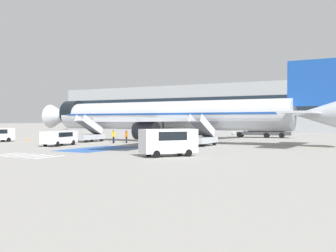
{
  "coord_description": "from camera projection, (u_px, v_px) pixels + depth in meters",
  "views": [
    {
      "loc": [
        25.68,
        -49.49,
        3.19
      ],
      "look_at": [
        -0.52,
        -0.72,
        2.35
      ],
      "focal_mm": 42.0,
      "sensor_mm": 36.0,
      "label": 1
    }
  ],
  "objects": [
    {
      "name": "boarding_stairs_aft",
      "position": [
        202.0,
        138.0,
        48.63
      ],
      "size": [
        2.31,
        5.27,
        3.92
      ],
      "rotation": [
        0.0,
        0.0,
        -0.02
      ],
      "color": "#ADB2BA",
      "rests_on": "ground_plane"
    },
    {
      "name": "apron_walkway_bar_2",
      "position": [
        20.0,
        155.0,
        35.45
      ],
      "size": [
        0.44,
        3.6,
        0.01
      ],
      "primitive_type": "cube",
      "color": "silver",
      "rests_on": "ground_plane"
    },
    {
      "name": "service_van_0",
      "position": [
        168.0,
        140.0,
        34.42
      ],
      "size": [
        4.52,
        5.09,
        2.4
      ],
      "rotation": [
        0.0,
        0.0,
        2.49
      ],
      "color": "silver",
      "rests_on": "ground_plane"
    },
    {
      "name": "apron_leadline_yellow",
      "position": [
        164.0,
        142.0,
        56.66
      ],
      "size": [
        80.36,
        2.12,
        0.01
      ],
      "primitive_type": "cube",
      "rotation": [
        0.0,
        0.0,
        1.55
      ],
      "color": "gold",
      "rests_on": "ground_plane"
    },
    {
      "name": "apron_stand_patch_blue",
      "position": [
        98.0,
        149.0,
        43.38
      ],
      "size": [
        4.97,
        9.68,
        0.01
      ],
      "primitive_type": "cube",
      "color": "#2856A8",
      "rests_on": "ground_plane"
    },
    {
      "name": "apron_walkway_bar_3",
      "position": [
        30.0,
        156.0,
        34.88
      ],
      "size": [
        0.44,
        3.6,
        0.01
      ],
      "primitive_type": "cube",
      "color": "silver",
      "rests_on": "ground_plane"
    },
    {
      "name": "apron_walkway_bar_4",
      "position": [
        40.0,
        156.0,
        34.31
      ],
      "size": [
        0.44,
        3.6,
        0.01
      ],
      "primitive_type": "cube",
      "color": "silver",
      "rests_on": "ground_plane"
    },
    {
      "name": "apron_walkway_bar_5",
      "position": [
        50.0,
        157.0,
        33.74
      ],
      "size": [
        0.44,
        3.6,
        0.01
      ],
      "primitive_type": "cube",
      "color": "silver",
      "rests_on": "ground_plane"
    },
    {
      "name": "airliner",
      "position": [
        168.0,
        116.0,
        56.31
      ],
      "size": [
        47.0,
        36.57,
        10.36
      ],
      "rotation": [
        0.0,
        0.0,
        1.55
      ],
      "color": "#B7BCC4",
      "rests_on": "ground_plane"
    },
    {
      "name": "baggage_cart",
      "position": [
        156.0,
        142.0,
        51.47
      ],
      "size": [
        2.09,
        2.89,
        0.87
      ],
      "rotation": [
        0.0,
        0.0,
        6.04
      ],
      "color": "gray",
      "rests_on": "ground_plane"
    },
    {
      "name": "ground_crew_0",
      "position": [
        162.0,
        137.0,
        48.9
      ],
      "size": [
        0.47,
        0.32,
        1.81
      ],
      "rotation": [
        0.0,
        0.0,
        6.06
      ],
      "color": "black",
      "rests_on": "ground_plane"
    },
    {
      "name": "ground_plane",
      "position": [
        174.0,
        142.0,
        55.79
      ],
      "size": [
        600.0,
        600.0,
        0.0
      ],
      "primitive_type": "plane",
      "color": "gray"
    },
    {
      "name": "terminal_building",
      "position": [
        266.0,
        108.0,
        104.99
      ],
      "size": [
        128.15,
        12.1,
        13.04
      ],
      "color": "#9EA3A8",
      "rests_on": "ground_plane"
    },
    {
      "name": "service_van_1",
      "position": [
        59.0,
        137.0,
        48.69
      ],
      "size": [
        2.61,
        5.51,
        1.82
      ],
      "rotation": [
        0.0,
        0.0,
        3.28
      ],
      "color": "silver",
      "rests_on": "ground_plane"
    },
    {
      "name": "apron_walkway_bar_0",
      "position": [
        2.0,
        154.0,
        36.58
      ],
      "size": [
        0.44,
        3.6,
        0.01
      ],
      "primitive_type": "cube",
      "color": "silver",
      "rests_on": "ground_plane"
    },
    {
      "name": "traffic_cone_0",
      "position": [
        27.0,
        139.0,
        59.79
      ],
      "size": [
        0.41,
        0.41,
        0.45
      ],
      "color": "orange",
      "rests_on": "ground_plane"
    },
    {
      "name": "ground_crew_2",
      "position": [
        126.0,
        136.0,
        54.29
      ],
      "size": [
        0.47,
        0.33,
        1.76
      ],
      "rotation": [
        0.0,
        0.0,
        6.04
      ],
      "color": "#2D2D33",
      "rests_on": "ground_plane"
    },
    {
      "name": "apron_walkway_bar_1",
      "position": [
        11.0,
        155.0,
        36.01
      ],
      "size": [
        0.44,
        3.6,
        0.01
      ],
      "primitive_type": "cube",
      "color": "silver",
      "rests_on": "ground_plane"
    },
    {
      "name": "fuel_tanker",
      "position": [
        262.0,
        128.0,
        71.29
      ],
      "size": [
        10.69,
        4.15,
        3.57
      ],
      "rotation": [
        0.0,
        0.0,
        1.74
      ],
      "color": "#38383D",
      "rests_on": "ground_plane"
    },
    {
      "name": "boarding_stairs_forward",
      "position": [
        89.0,
        135.0,
        57.61
      ],
      "size": [
        2.31,
        5.27,
        3.95
      ],
      "rotation": [
        0.0,
        0.0,
        -0.02
      ],
      "color": "#ADB2BA",
      "rests_on": "ground_plane"
    },
    {
      "name": "ground_crew_1",
      "position": [
        114.0,
        136.0,
        54.15
      ],
      "size": [
        0.44,
        0.26,
        1.82
      ],
      "rotation": [
        0.0,
        0.0,
        6.22
      ],
      "color": "#191E38",
      "rests_on": "ground_plane"
    }
  ]
}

